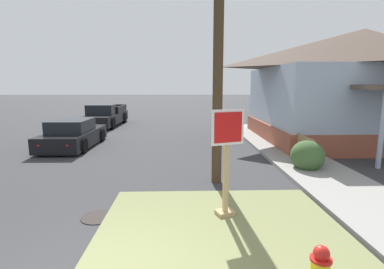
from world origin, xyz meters
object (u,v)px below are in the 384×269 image
manhole_cover (98,217)px  pickup_truck_black (105,117)px  street_bench (307,147)px  utility_pole (219,15)px  parked_sedan_black (73,135)px  stop_sign (226,165)px

manhole_cover → pickup_truck_black: (-3.51, 13.77, 0.61)m
manhole_cover → pickup_truck_black: pickup_truck_black is taller
street_bench → utility_pole: bearing=-150.8°
manhole_cover → street_bench: 7.41m
parked_sedan_black → street_bench: 9.75m
manhole_cover → pickup_truck_black: bearing=104.3°
manhole_cover → street_bench: bearing=33.4°
stop_sign → pickup_truck_black: 15.21m
pickup_truck_black → utility_pole: utility_pole is taller
utility_pole → parked_sedan_black: bearing=140.2°
stop_sign → utility_pole: (0.07, 2.26, 3.40)m
pickup_truck_black → manhole_cover: bearing=-75.7°
stop_sign → street_bench: bearing=50.0°
stop_sign → utility_pole: bearing=88.1°
pickup_truck_black → street_bench: pickup_truck_black is taller
stop_sign → pickup_truck_black: (-6.17, 13.89, -0.52)m
stop_sign → utility_pole: size_ratio=0.25×
pickup_truck_black → utility_pole: bearing=-61.8°
parked_sedan_black → street_bench: bearing=-17.7°
stop_sign → manhole_cover: size_ratio=3.13×
manhole_cover → utility_pole: 5.70m
street_bench → manhole_cover: bearing=-146.6°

